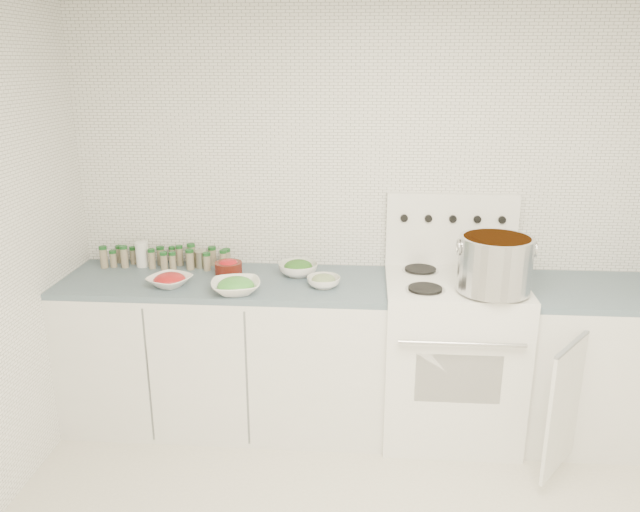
{
  "coord_description": "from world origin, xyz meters",
  "views": [
    {
      "loc": [
        -0.03,
        -2.12,
        2.09
      ],
      "look_at": [
        -0.27,
        1.14,
        1.07
      ],
      "focal_mm": 35.0,
      "sensor_mm": 36.0,
      "label": 1
    }
  ],
  "objects_px": {
    "stove": "(450,351)",
    "bowl_snowpea": "(236,286)",
    "stock_pot": "(495,262)",
    "bowl_tomato": "(170,280)"
  },
  "relations": [
    {
      "from": "stove",
      "to": "stock_pot",
      "type": "height_order",
      "value": "stove"
    },
    {
      "from": "stove",
      "to": "bowl_snowpea",
      "type": "height_order",
      "value": "stove"
    },
    {
      "from": "stock_pot",
      "to": "bowl_tomato",
      "type": "distance_m",
      "value": 1.76
    },
    {
      "from": "stove",
      "to": "bowl_tomato",
      "type": "distance_m",
      "value": 1.64
    },
    {
      "from": "stock_pot",
      "to": "bowl_snowpea",
      "type": "xyz_separation_m",
      "value": [
        -1.36,
        -0.01,
        -0.16
      ]
    },
    {
      "from": "stove",
      "to": "bowl_snowpea",
      "type": "xyz_separation_m",
      "value": [
        -1.19,
        -0.2,
        0.44
      ]
    },
    {
      "from": "stock_pot",
      "to": "bowl_snowpea",
      "type": "bearing_deg",
      "value": -179.39
    },
    {
      "from": "stove",
      "to": "stock_pot",
      "type": "distance_m",
      "value": 0.65
    },
    {
      "from": "stock_pot",
      "to": "bowl_tomato",
      "type": "height_order",
      "value": "stock_pot"
    },
    {
      "from": "bowl_tomato",
      "to": "bowl_snowpea",
      "type": "bearing_deg",
      "value": -11.34
    }
  ]
}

